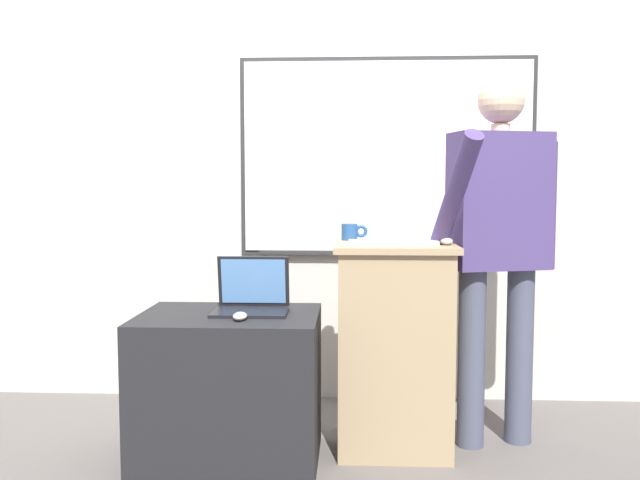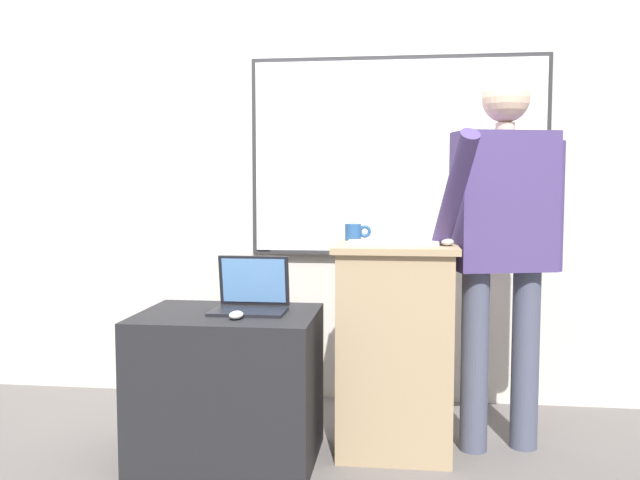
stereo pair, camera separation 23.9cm
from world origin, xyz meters
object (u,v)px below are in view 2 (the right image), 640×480
Objects in this scene: side_desk at (228,386)px; person_presenter at (503,233)px; computer_mouse_by_laptop at (236,315)px; computer_mouse_by_keyboard at (447,242)px; coffee_mug at (354,232)px; laptop at (251,295)px; lectern_podium at (395,347)px; wireless_keyboard at (393,243)px.

person_presenter is at bearing 12.36° from side_desk.
computer_mouse_by_keyboard reaches higher than computer_mouse_by_laptop.
coffee_mug is at bearing 155.54° from person_presenter.
computer_mouse_by_keyboard is 0.76× the size of coffee_mug.
side_desk is 0.43m from laptop.
laptop is at bearing 33.00° from side_desk.
laptop is at bearing -167.06° from lectern_podium.
person_presenter is 0.53m from wireless_keyboard.
coffee_mug reaches higher than computer_mouse_by_laptop.
laptop reaches higher than computer_mouse_by_laptop.
wireless_keyboard is at bearing 23.01° from computer_mouse_by_laptop.
person_presenter is (0.50, 0.06, 0.55)m from lectern_podium.
laptop is at bearing 175.69° from person_presenter.
lectern_podium is 7.54× the size of coffee_mug.
lectern_podium is at bearing 166.13° from computer_mouse_by_keyboard.
person_presenter is 1.21m from laptop.
wireless_keyboard is at bearing 178.99° from person_presenter.
lectern_podium is 0.51m from wireless_keyboard.
wireless_keyboard reaches higher than lectern_podium.
person_presenter reaches higher than computer_mouse_by_keyboard.
computer_mouse_by_laptop is at bearing -156.99° from wireless_keyboard.
computer_mouse_by_keyboard is (0.23, -0.06, 0.51)m from lectern_podium.
lectern_podium is at bearing 15.83° from side_desk.
side_desk is 1.00m from wireless_keyboard.
computer_mouse_by_laptop is 1.01m from computer_mouse_by_keyboard.
coffee_mug is at bearing 36.47° from laptop.
wireless_keyboard is at bearing -51.28° from coffee_mug.
laptop is 2.58× the size of coffee_mug.
wireless_keyboard is at bearing -99.33° from lectern_podium.
computer_mouse_by_laptop is at bearing -175.58° from person_presenter.
laptop is at bearing -172.26° from wireless_keyboard.
computer_mouse_by_keyboard is (0.99, 0.16, 0.66)m from side_desk.
computer_mouse_by_laptop is (-0.02, -0.20, -0.06)m from laptop.
computer_mouse_by_laptop is at bearing -152.93° from lectern_podium.
computer_mouse_by_laptop is (0.07, -0.13, 0.36)m from side_desk.
lectern_podium reaches higher than laptop.
computer_mouse_by_laptop is at bearing -61.00° from side_desk.
coffee_mug reaches higher than computer_mouse_by_keyboard.
side_desk is at bearing 177.67° from person_presenter.
laptop is 0.70m from wireless_keyboard.
person_presenter is 5.25× the size of laptop.
wireless_keyboard reaches higher than side_desk.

